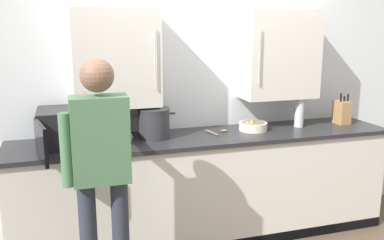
{
  "coord_description": "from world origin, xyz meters",
  "views": [
    {
      "loc": [
        -1.13,
        -2.53,
        1.81
      ],
      "look_at": [
        -0.15,
        0.65,
        1.07
      ],
      "focal_mm": 39.31,
      "sensor_mm": 36.0,
      "label": 1
    }
  ],
  "objects_px": {
    "knife_block": "(342,112)",
    "person_figure": "(101,166)",
    "microwave_oven": "(71,127)",
    "thermos_flask": "(299,112)",
    "stock_pot": "(154,123)",
    "fruit_bowl": "(253,126)",
    "wooden_spoon": "(219,131)"
  },
  "relations": [
    {
      "from": "knife_block",
      "to": "person_figure",
      "type": "height_order",
      "value": "person_figure"
    },
    {
      "from": "microwave_oven",
      "to": "thermos_flask",
      "type": "bearing_deg",
      "value": 0.35
    },
    {
      "from": "stock_pot",
      "to": "microwave_oven",
      "type": "bearing_deg",
      "value": -178.29
    },
    {
      "from": "fruit_bowl",
      "to": "person_figure",
      "type": "distance_m",
      "value": 1.58
    },
    {
      "from": "thermos_flask",
      "to": "knife_block",
      "type": "bearing_deg",
      "value": -0.57
    },
    {
      "from": "knife_block",
      "to": "fruit_bowl",
      "type": "xyz_separation_m",
      "value": [
        -0.91,
        0.0,
        -0.07
      ]
    },
    {
      "from": "fruit_bowl",
      "to": "knife_block",
      "type": "bearing_deg",
      "value": -0.05
    },
    {
      "from": "thermos_flask",
      "to": "stock_pot",
      "type": "distance_m",
      "value": 1.34
    },
    {
      "from": "fruit_bowl",
      "to": "thermos_flask",
      "type": "xyz_separation_m",
      "value": [
        0.46,
        0.0,
        0.1
      ]
    },
    {
      "from": "microwave_oven",
      "to": "stock_pot",
      "type": "relative_size",
      "value": 2.26
    },
    {
      "from": "wooden_spoon",
      "to": "stock_pot",
      "type": "xyz_separation_m",
      "value": [
        -0.56,
        -0.0,
        0.11
      ]
    },
    {
      "from": "knife_block",
      "to": "person_figure",
      "type": "xyz_separation_m",
      "value": [
        -2.29,
        -0.76,
        -0.05
      ]
    },
    {
      "from": "wooden_spoon",
      "to": "microwave_oven",
      "type": "bearing_deg",
      "value": -178.91
    },
    {
      "from": "fruit_bowl",
      "to": "thermos_flask",
      "type": "relative_size",
      "value": 0.91
    },
    {
      "from": "thermos_flask",
      "to": "person_figure",
      "type": "bearing_deg",
      "value": -157.29
    },
    {
      "from": "knife_block",
      "to": "fruit_bowl",
      "type": "height_order",
      "value": "knife_block"
    },
    {
      "from": "thermos_flask",
      "to": "person_figure",
      "type": "relative_size",
      "value": 0.17
    },
    {
      "from": "wooden_spoon",
      "to": "stock_pot",
      "type": "relative_size",
      "value": 0.55
    },
    {
      "from": "microwave_oven",
      "to": "fruit_bowl",
      "type": "bearing_deg",
      "value": 0.32
    },
    {
      "from": "knife_block",
      "to": "wooden_spoon",
      "type": "xyz_separation_m",
      "value": [
        -1.22,
        0.02,
        -0.1
      ]
    },
    {
      "from": "thermos_flask",
      "to": "stock_pot",
      "type": "height_order",
      "value": "stock_pot"
    },
    {
      "from": "knife_block",
      "to": "stock_pot",
      "type": "height_order",
      "value": "knife_block"
    },
    {
      "from": "stock_pot",
      "to": "knife_block",
      "type": "bearing_deg",
      "value": -0.37
    },
    {
      "from": "knife_block",
      "to": "wooden_spoon",
      "type": "distance_m",
      "value": 1.23
    },
    {
      "from": "thermos_flask",
      "to": "stock_pot",
      "type": "xyz_separation_m",
      "value": [
        -1.34,
        0.01,
        -0.01
      ]
    },
    {
      "from": "microwave_oven",
      "to": "wooden_spoon",
      "type": "xyz_separation_m",
      "value": [
        1.21,
        0.02,
        -0.13
      ]
    },
    {
      "from": "knife_block",
      "to": "wooden_spoon",
      "type": "height_order",
      "value": "knife_block"
    },
    {
      "from": "microwave_oven",
      "to": "wooden_spoon",
      "type": "bearing_deg",
      "value": 1.09
    },
    {
      "from": "fruit_bowl",
      "to": "person_figure",
      "type": "relative_size",
      "value": 0.15
    },
    {
      "from": "thermos_flask",
      "to": "person_figure",
      "type": "distance_m",
      "value": 1.99
    },
    {
      "from": "knife_block",
      "to": "thermos_flask",
      "type": "xyz_separation_m",
      "value": [
        -0.45,
        0.0,
        0.03
      ]
    },
    {
      "from": "wooden_spoon",
      "to": "knife_block",
      "type": "bearing_deg",
      "value": -0.72
    }
  ]
}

